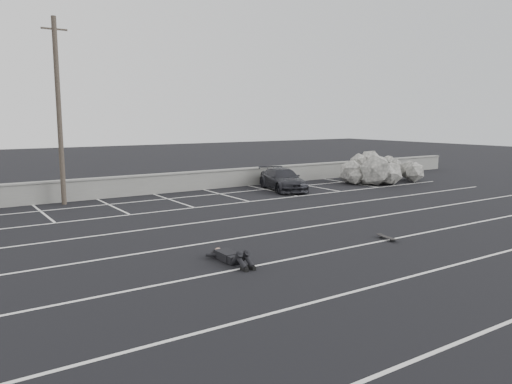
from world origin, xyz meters
TOP-DOWN VIEW (x-y plane):
  - ground at (0.00, 0.00)m, footprint 120.00×120.00m
  - seawall at (0.00, 14.00)m, footprint 50.00×0.45m
  - stall_lines at (-0.08, 4.41)m, footprint 36.00×20.05m
  - car_right at (7.65, 11.23)m, footprint 2.71×4.49m
  - utility_pole at (-3.72, 13.20)m, footprint 1.14×0.23m
  - trash_bin at (8.35, 13.33)m, footprint 0.62×0.62m
  - riprap_pile at (14.48, 10.40)m, footprint 6.14×4.17m
  - person at (-2.01, 0.95)m, footprint 1.02×2.48m
  - skateboard at (3.69, 0.04)m, footprint 0.31×0.78m

SIDE VIEW (x-z plane):
  - ground at x=0.00m, z-range 0.00..0.00m
  - stall_lines at x=-0.08m, z-range 0.00..0.01m
  - skateboard at x=3.69m, z-range 0.03..0.12m
  - person at x=-2.01m, z-range 0.00..0.49m
  - trash_bin at x=8.35m, z-range 0.01..0.85m
  - riprap_pile at x=14.48m, z-range -0.12..1.21m
  - seawall at x=0.00m, z-range 0.02..1.08m
  - car_right at x=7.65m, z-range 0.00..1.22m
  - utility_pole at x=-3.72m, z-range 0.05..8.61m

